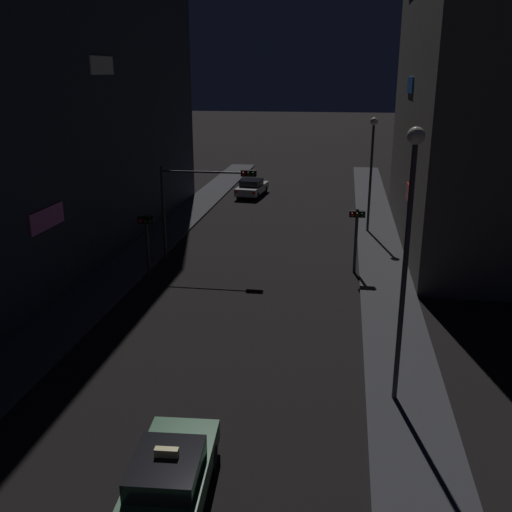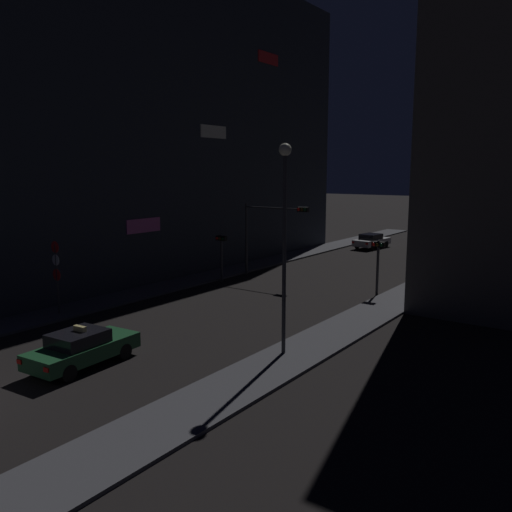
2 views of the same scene
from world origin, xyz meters
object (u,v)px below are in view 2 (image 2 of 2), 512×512
at_px(traffic_light_overhead, 270,224).
at_px(traffic_light_right_kerb, 378,256).
at_px(far_car, 372,241).
at_px(street_lamp_far_block, 437,208).
at_px(taxi, 82,348).
at_px(street_lamp_near_block, 285,218).
at_px(sign_pole_left, 57,271).
at_px(traffic_light_left_kerb, 221,247).

relative_size(traffic_light_overhead, traffic_light_right_kerb, 1.53).
xyz_separation_m(far_car, street_lamp_far_block, (9.27, -10.26, 4.15)).
distance_m(taxi, traffic_light_right_kerb, 18.39).
bearing_deg(street_lamp_near_block, sign_pole_left, -172.33).
distance_m(far_car, traffic_light_overhead, 17.98).
relative_size(taxi, street_lamp_far_block, 0.63).
bearing_deg(street_lamp_near_block, traffic_light_overhead, 126.30).
bearing_deg(far_car, traffic_light_right_kerb, -65.61).
distance_m(taxi, far_car, 36.34).
bearing_deg(street_lamp_far_block, traffic_light_overhead, -141.13).
bearing_deg(traffic_light_overhead, far_car, 90.04).
bearing_deg(street_lamp_far_block, traffic_light_left_kerb, -137.61).
distance_m(traffic_light_left_kerb, traffic_light_right_kerb, 10.60).
relative_size(taxi, sign_pole_left, 1.20).
height_order(taxi, street_lamp_near_block, street_lamp_near_block).
height_order(taxi, far_car, taxi).
xyz_separation_m(taxi, sign_pole_left, (-7.13, 3.79, 1.66)).
bearing_deg(street_lamp_near_block, far_car, 107.22).
bearing_deg(traffic_light_right_kerb, far_car, 114.39).
relative_size(far_car, traffic_light_overhead, 0.89).
height_order(traffic_light_overhead, street_lamp_far_block, street_lamp_far_block).
height_order(traffic_light_right_kerb, sign_pole_left, sign_pole_left).
xyz_separation_m(traffic_light_left_kerb, street_lamp_near_block, (11.51, -10.05, 3.33)).
distance_m(far_car, street_lamp_near_block, 32.43).
relative_size(far_car, sign_pole_left, 1.22).
bearing_deg(traffic_light_left_kerb, far_car, 84.37).
bearing_deg(far_car, traffic_light_overhead, -89.96).
bearing_deg(street_lamp_far_block, street_lamp_near_block, -89.38).
distance_m(taxi, sign_pole_left, 8.25).
height_order(traffic_light_right_kerb, street_lamp_near_block, street_lamp_near_block).
relative_size(taxi, traffic_light_overhead, 0.88).
height_order(sign_pole_left, street_lamp_near_block, street_lamp_near_block).
distance_m(far_car, sign_pole_left, 32.56).
distance_m(street_lamp_near_block, street_lamp_far_block, 20.37).
height_order(taxi, street_lamp_far_block, street_lamp_far_block).
height_order(far_car, traffic_light_right_kerb, traffic_light_right_kerb).
height_order(traffic_light_overhead, traffic_light_right_kerb, traffic_light_overhead).
bearing_deg(sign_pole_left, traffic_light_right_kerb, 50.04).
bearing_deg(taxi, sign_pole_left, 151.99).
xyz_separation_m(traffic_light_overhead, street_lamp_far_block, (9.26, 7.46, 1.08)).
distance_m(taxi, traffic_light_overhead, 19.05).
xyz_separation_m(sign_pole_left, street_lamp_far_block, (12.60, 22.08, 2.49)).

